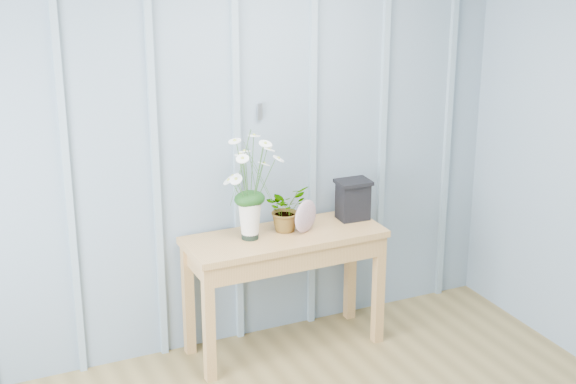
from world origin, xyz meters
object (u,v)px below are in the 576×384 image
daisy_vase (249,174)px  felt_disc_vessel (306,216)px  sideboard (284,252)px  carved_box (353,199)px

daisy_vase → felt_disc_vessel: daisy_vase is taller
sideboard → daisy_vase: size_ratio=1.89×
daisy_vase → carved_box: 0.75m
felt_disc_vessel → carved_box: 0.37m
sideboard → daisy_vase: (-0.21, 0.02, 0.51)m
felt_disc_vessel → carved_box: carved_box is taller
carved_box → felt_disc_vessel: bearing=-167.8°
felt_disc_vessel → carved_box: (0.36, 0.08, 0.03)m
sideboard → felt_disc_vessel: (0.13, -0.02, 0.22)m
felt_disc_vessel → carved_box: size_ratio=0.80×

